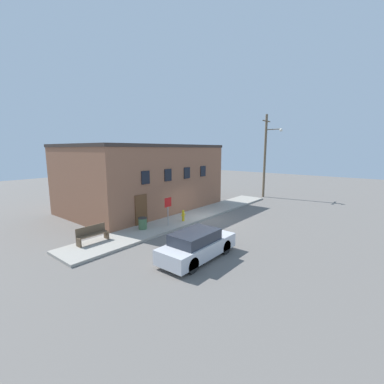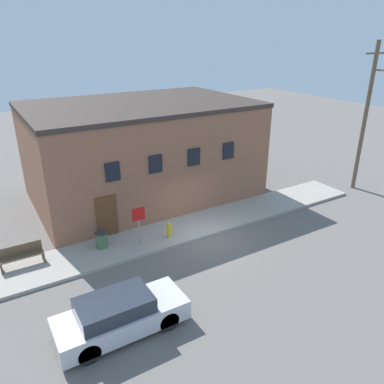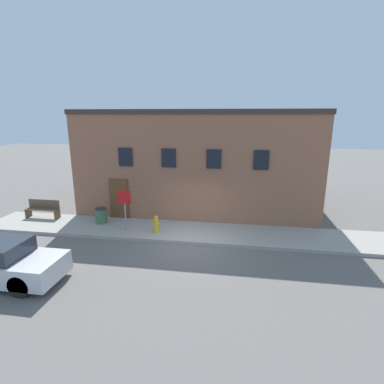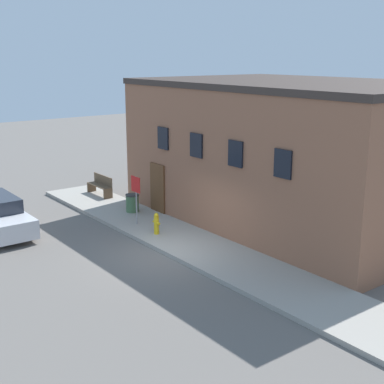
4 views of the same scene
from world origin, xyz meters
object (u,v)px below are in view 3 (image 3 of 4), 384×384
at_px(stop_sign, 125,203).
at_px(bench, 43,209).
at_px(trash_bin, 101,215).
at_px(fire_hydrant, 156,224).

relative_size(stop_sign, bench, 1.10).
distance_m(stop_sign, trash_bin, 1.98).
distance_m(stop_sign, bench, 5.08).
relative_size(fire_hydrant, bench, 0.47).
height_order(stop_sign, bench, stop_sign).
bearing_deg(trash_bin, stop_sign, -25.71).
bearing_deg(stop_sign, fire_hydrant, -2.02).
xyz_separation_m(bench, trash_bin, (3.33, -0.28, -0.08)).
height_order(stop_sign, trash_bin, stop_sign).
height_order(fire_hydrant, stop_sign, stop_sign).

